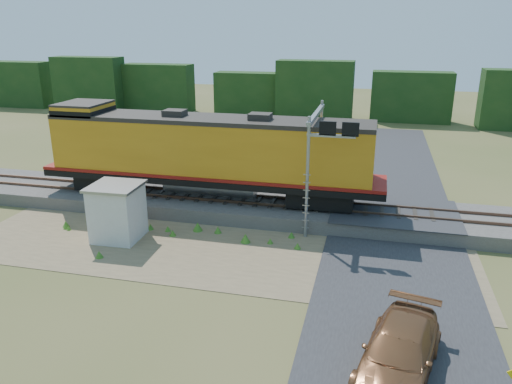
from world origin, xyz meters
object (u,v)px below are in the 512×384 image
(shed, at_px, (117,212))
(car, at_px, (399,353))
(locomotive, at_px, (204,152))
(signal_gantry, at_px, (320,139))

(shed, relative_size, car, 0.56)
(shed, xyz_separation_m, car, (14.13, -7.72, -0.74))
(locomotive, bearing_deg, signal_gantry, -5.35)
(locomotive, height_order, signal_gantry, signal_gantry)
(signal_gantry, xyz_separation_m, car, (4.20, -12.39, -4.14))
(locomotive, relative_size, car, 3.84)
(locomotive, distance_m, signal_gantry, 7.06)
(shed, distance_m, car, 16.12)
(shed, bearing_deg, signal_gantry, 23.57)
(locomotive, height_order, shed, locomotive)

